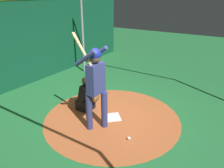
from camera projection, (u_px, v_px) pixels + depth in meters
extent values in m
plane|color=#216633|center=(112.00, 118.00, 5.61)|extent=(27.76, 27.76, 0.00)
cylinder|color=#AD562D|center=(112.00, 118.00, 5.61)|extent=(3.48, 3.48, 0.01)
cube|color=white|center=(112.00, 117.00, 5.61)|extent=(0.59, 0.59, 0.01)
cylinder|color=navy|center=(104.00, 110.00, 5.08)|extent=(0.15, 0.15, 0.92)
cylinder|color=navy|center=(89.00, 112.00, 4.99)|extent=(0.15, 0.15, 0.92)
cube|color=navy|center=(96.00, 79.00, 4.72)|extent=(0.22, 0.44, 0.69)
cylinder|color=navy|center=(97.00, 54.00, 4.73)|extent=(0.55, 0.09, 0.42)
cylinder|color=navy|center=(85.00, 58.00, 4.43)|extent=(0.55, 0.09, 0.42)
sphere|color=brown|center=(95.00, 57.00, 4.54)|extent=(0.24, 0.24, 0.24)
sphere|color=navy|center=(95.00, 54.00, 4.51)|extent=(0.27, 0.27, 0.27)
cylinder|color=tan|center=(83.00, 51.00, 4.49)|extent=(0.54, 0.06, 0.73)
cube|color=black|center=(85.00, 104.00, 5.99)|extent=(0.40, 0.40, 0.30)
cube|color=black|center=(86.00, 92.00, 5.82)|extent=(0.31, 0.40, 0.48)
sphere|color=brown|center=(86.00, 81.00, 5.68)|extent=(0.22, 0.22, 0.22)
cube|color=gray|center=(89.00, 82.00, 5.63)|extent=(0.03, 0.20, 0.20)
ellipsoid|color=brown|center=(96.00, 98.00, 5.77)|extent=(0.12, 0.28, 0.22)
cube|color=#0F472D|center=(13.00, 42.00, 6.96)|extent=(0.20, 11.76, 3.06)
cylinder|color=gray|center=(83.00, 35.00, 8.34)|extent=(0.08, 0.08, 3.04)
sphere|color=white|center=(90.00, 110.00, 5.88)|extent=(0.07, 0.07, 0.07)
sphere|color=white|center=(129.00, 138.00, 4.74)|extent=(0.07, 0.07, 0.07)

